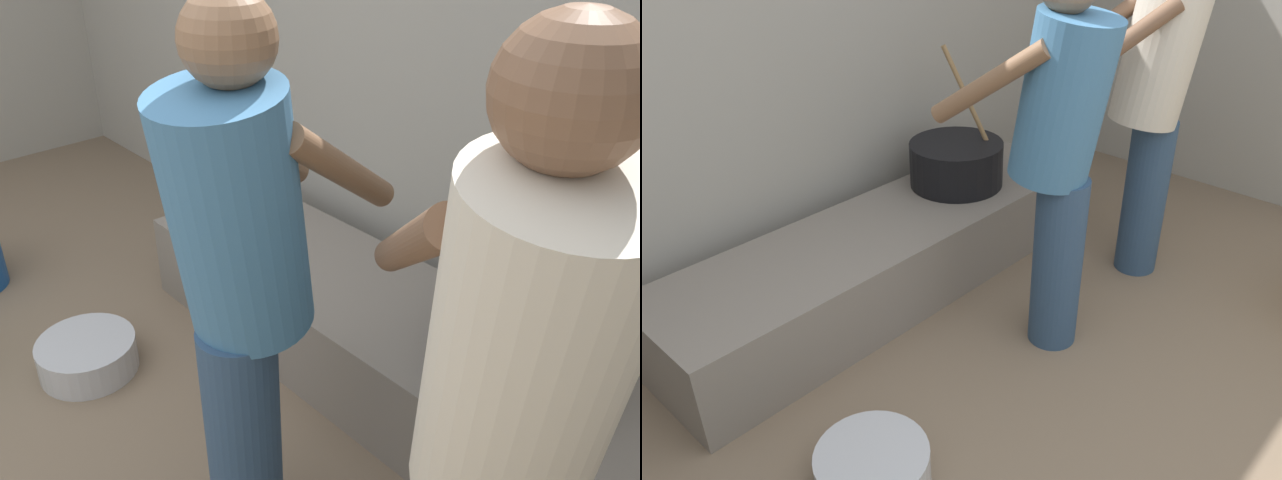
% 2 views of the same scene
% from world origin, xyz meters
% --- Properties ---
extents(block_enclosure_rear, '(5.66, 0.20, 2.37)m').
position_xyz_m(block_enclosure_rear, '(0.00, 2.23, 1.19)').
color(block_enclosure_rear, '#9E998E').
rests_on(block_enclosure_rear, ground_plane).
extents(hearth_ledge, '(2.21, 0.60, 0.36)m').
position_xyz_m(hearth_ledge, '(0.50, 1.71, 0.18)').
color(hearth_ledge, slate).
rests_on(hearth_ledge, ground_plane).
extents(cooking_pot_main, '(0.46, 0.46, 0.67)m').
position_xyz_m(cooking_pot_main, '(1.00, 1.75, 0.47)').
color(cooking_pot_main, black).
rests_on(cooking_pot_main, hearth_ledge).
extents(cook_in_blue_shirt, '(0.47, 0.70, 1.52)m').
position_xyz_m(cook_in_blue_shirt, '(0.69, 0.96, 0.86)').
color(cook_in_blue_shirt, navy).
rests_on(cook_in_blue_shirt, ground_plane).
extents(cook_in_cream_shirt, '(0.71, 0.66, 1.58)m').
position_xyz_m(cook_in_cream_shirt, '(1.42, 0.97, 0.90)').
color(cook_in_cream_shirt, navy).
rests_on(cook_in_cream_shirt, ground_plane).
extents(metal_mixing_bowl, '(0.37, 0.37, 0.13)m').
position_xyz_m(metal_mixing_bowl, '(-0.30, 0.91, 0.07)').
color(metal_mixing_bowl, '#B7B7BC').
rests_on(metal_mixing_bowl, ground_plane).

